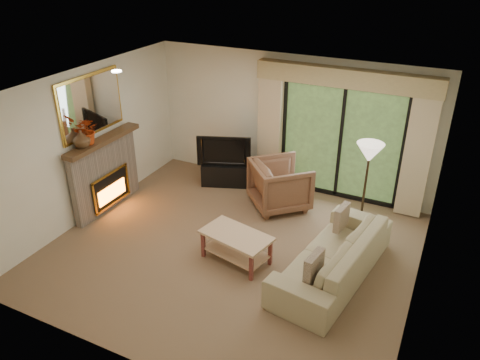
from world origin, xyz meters
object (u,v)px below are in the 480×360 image
at_px(sofa, 333,255).
at_px(armchair, 280,185).
at_px(coffee_table, 236,247).
at_px(media_console, 225,174).

bearing_deg(sofa, armchair, -128.56).
xyz_separation_m(armchair, sofa, (1.43, -1.54, -0.09)).
bearing_deg(armchair, coffee_table, 137.53).
bearing_deg(sofa, media_console, -115.96).
height_order(media_console, armchair, armchair).
height_order(media_console, coffee_table, coffee_table).
distance_m(media_console, armchair, 1.38).
relative_size(media_console, armchair, 0.92).
xyz_separation_m(media_console, sofa, (2.75, -1.89, 0.12)).
relative_size(media_console, coffee_table, 0.85).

